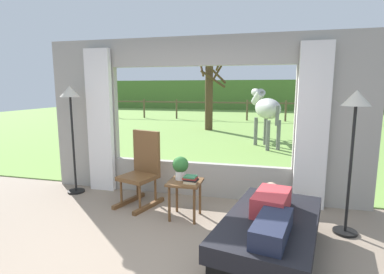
# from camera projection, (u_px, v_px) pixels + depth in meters

# --- Properties ---
(back_wall_with_window) EXTENTS (5.20, 0.12, 2.55)m
(back_wall_with_window) POSITION_uv_depth(u_px,v_px,m) (199.00, 120.00, 4.80)
(back_wall_with_window) COLOR #9E998E
(back_wall_with_window) RESTS_ON ground_plane
(curtain_panel_left) EXTENTS (0.44, 0.10, 2.40)m
(curtain_panel_left) POSITION_uv_depth(u_px,v_px,m) (100.00, 121.00, 5.08)
(curtain_panel_left) COLOR silver
(curtain_panel_left) RESTS_ON ground_plane
(curtain_panel_right) EXTENTS (0.44, 0.10, 2.40)m
(curtain_panel_right) POSITION_uv_depth(u_px,v_px,m) (312.00, 128.00, 4.27)
(curtain_panel_right) COLOR silver
(curtain_panel_right) RESTS_ON ground_plane
(outdoor_pasture_lawn) EXTENTS (36.00, 21.68, 0.02)m
(outdoor_pasture_lawn) POSITION_uv_depth(u_px,v_px,m) (246.00, 122.00, 15.43)
(outdoor_pasture_lawn) COLOR #759E47
(outdoor_pasture_lawn) RESTS_ON ground_plane
(distant_hill_ridge) EXTENTS (36.00, 2.00, 2.40)m
(distant_hill_ridge) POSITION_uv_depth(u_px,v_px,m) (255.00, 95.00, 24.66)
(distant_hill_ridge) COLOR #507733
(distant_hill_ridge) RESTS_ON ground_plane
(recliner_sofa) EXTENTS (1.22, 1.85, 0.42)m
(recliner_sofa) POSITION_uv_depth(u_px,v_px,m) (270.00, 235.00, 3.18)
(recliner_sofa) COLOR black
(recliner_sofa) RESTS_ON ground_plane
(reclining_person) EXTENTS (0.45, 1.43, 0.22)m
(reclining_person) POSITION_uv_depth(u_px,v_px,m) (272.00, 210.00, 3.08)
(reclining_person) COLOR #B23338
(reclining_person) RESTS_ON recliner_sofa
(rocking_chair) EXTENTS (0.64, 0.78, 1.12)m
(rocking_chair) POSITION_uv_depth(u_px,v_px,m) (142.00, 169.00, 4.55)
(rocking_chair) COLOR brown
(rocking_chair) RESTS_ON ground_plane
(side_table) EXTENTS (0.44, 0.44, 0.52)m
(side_table) POSITION_uv_depth(u_px,v_px,m) (185.00, 188.00, 4.05)
(side_table) COLOR brown
(side_table) RESTS_ON ground_plane
(potted_plant) EXTENTS (0.22, 0.22, 0.32)m
(potted_plant) POSITION_uv_depth(u_px,v_px,m) (180.00, 166.00, 4.08)
(potted_plant) COLOR silver
(potted_plant) RESTS_ON side_table
(book_stack) EXTENTS (0.20, 0.16, 0.10)m
(book_stack) POSITION_uv_depth(u_px,v_px,m) (190.00, 179.00, 3.95)
(book_stack) COLOR beige
(book_stack) RESTS_ON side_table
(floor_lamp_left) EXTENTS (0.32, 0.32, 1.80)m
(floor_lamp_left) POSITION_uv_depth(u_px,v_px,m) (71.00, 107.00, 4.89)
(floor_lamp_left) COLOR black
(floor_lamp_left) RESTS_ON ground_plane
(floor_lamp_right) EXTENTS (0.32, 0.32, 1.74)m
(floor_lamp_right) POSITION_uv_depth(u_px,v_px,m) (355.00, 119.00, 3.45)
(floor_lamp_right) COLOR black
(floor_lamp_right) RESTS_ON ground_plane
(horse) EXTENTS (1.12, 1.77, 1.73)m
(horse) POSITION_uv_depth(u_px,v_px,m) (266.00, 109.00, 8.79)
(horse) COLOR #B2B2AD
(horse) RESTS_ON outdoor_pasture_lawn
(pasture_tree) EXTENTS (1.24, 1.50, 3.38)m
(pasture_tree) POSITION_uv_depth(u_px,v_px,m) (210.00, 92.00, 12.39)
(pasture_tree) COLOR #4C3823
(pasture_tree) RESTS_ON outdoor_pasture_lawn
(pasture_fence_line) EXTENTS (16.10, 0.10, 1.10)m
(pasture_fence_line) POSITION_uv_depth(u_px,v_px,m) (247.00, 107.00, 16.19)
(pasture_fence_line) COLOR brown
(pasture_fence_line) RESTS_ON outdoor_pasture_lawn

